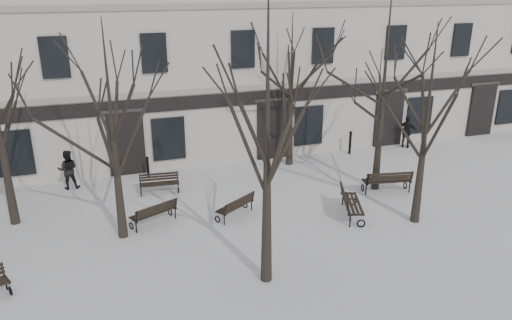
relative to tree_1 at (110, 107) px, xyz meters
name	(u,v)px	position (x,y,z in m)	size (l,w,h in m)	color
ground	(256,244)	(4.20, -1.96, -4.59)	(100.00, 100.00, 0.00)	silver
building	(179,37)	(4.20, 11.00, 0.93)	(40.40, 10.20, 11.40)	#B6B2A8
tree_1	(110,107)	(0.00, 0.00, 0.00)	(5.14, 5.14, 7.34)	black
tree_2	(268,99)	(3.82, -4.05, 0.88)	(6.12, 6.12, 8.75)	black
tree_3	(429,103)	(10.28, -2.17, -0.13)	(4.99, 4.99, 7.14)	black
tree_5	(291,72)	(8.15, 4.89, -0.17)	(4.95, 4.95, 7.08)	black
tree_6	(386,61)	(10.50, 0.97, 0.79)	(6.02, 6.02, 8.60)	black
bench_1	(154,213)	(1.16, 0.57, -4.12)	(1.81, 1.28, 0.87)	black
bench_2	(387,180)	(10.72, 0.43, -4.05)	(2.08, 1.05, 1.00)	black
bench_3	(159,183)	(1.74, 3.41, -4.15)	(1.66, 0.73, 0.81)	black
bench_4	(236,206)	(4.14, 0.24, -4.13)	(1.70, 1.40, 0.84)	black
bench_5	(350,202)	(8.21, -1.02, -4.05)	(1.34, 2.09, 1.00)	black
bollard_a	(148,166)	(1.50, 5.26, -4.06)	(0.13, 0.13, 0.99)	black
bollard_b	(350,142)	(11.64, 5.33, -3.95)	(0.15, 0.15, 1.20)	black
pedestrian_b	(70,188)	(-1.82, 5.07, -4.59)	(0.83, 0.64, 1.70)	black
pedestrian_c	(405,147)	(14.94, 5.30, -4.59)	(1.02, 0.42, 1.73)	black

